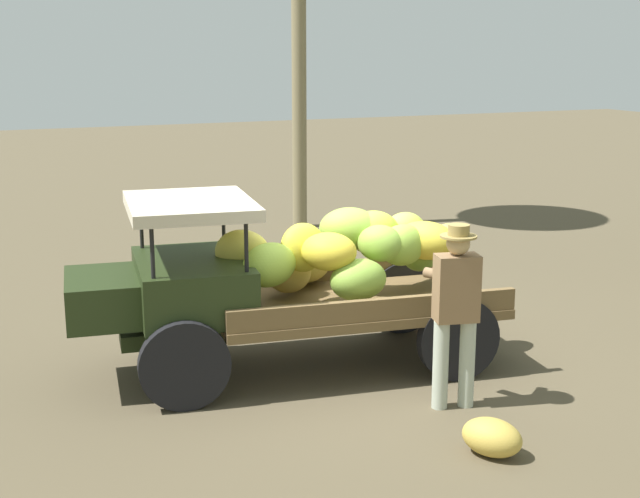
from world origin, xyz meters
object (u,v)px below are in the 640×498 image
Objects in this scene: farmer at (456,305)px; loose_banana_bunch at (492,437)px; wooden_crate at (446,303)px; truck at (287,278)px.

farmer is 1.34m from loose_banana_bunch.
farmer is 2.82m from wooden_crate.
farmer is 3.40× the size of loose_banana_bunch.
wooden_crate is at bearing -16.55° from farmer.
truck reaches higher than wooden_crate.
truck is 2.66m from wooden_crate.
farmer reaches higher than wooden_crate.
farmer is at bearing -103.56° from loose_banana_bunch.
farmer is at bearing 131.60° from truck.
truck is at bearing 47.52° from farmer.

